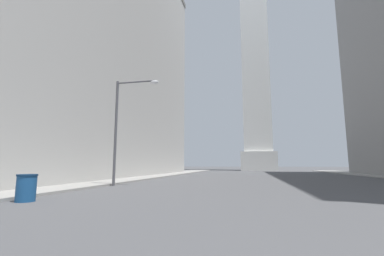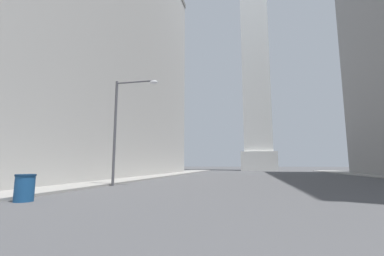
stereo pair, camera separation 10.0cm
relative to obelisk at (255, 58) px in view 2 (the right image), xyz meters
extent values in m
cube|color=gray|center=(-14.90, -44.67, -30.82)|extent=(5.00, 83.76, 0.15)
cube|color=#B2AFAA|center=(-29.89, -42.32, -12.85)|extent=(29.10, 46.40, 36.10)
cube|color=silver|center=(0.00, 0.00, -28.49)|extent=(8.93, 8.93, 4.81)
cube|color=white|center=(0.00, 0.00, -0.32)|extent=(7.15, 7.15, 51.52)
cylinder|color=#4C4C51|center=(-12.10, -52.87, -26.95)|extent=(0.20, 0.20, 7.88)
cylinder|color=#4C4C51|center=(-10.60, -52.87, -23.16)|extent=(3.00, 0.12, 0.12)
sphere|color=#4C4C51|center=(-12.10, -52.87, -23.16)|extent=(0.20, 0.20, 0.20)
ellipsoid|color=silver|center=(-9.10, -52.87, -23.28)|extent=(0.64, 0.36, 0.26)
cylinder|color=navy|center=(-11.60, -60.96, -30.37)|extent=(0.76, 0.76, 1.05)
cylinder|color=#0F2A49|center=(-11.60, -60.96, -29.80)|extent=(0.80, 0.80, 0.08)
camera|label=1|loc=(-2.40, -70.22, -29.36)|focal=24.00mm
camera|label=2|loc=(-2.30, -70.20, -29.36)|focal=24.00mm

